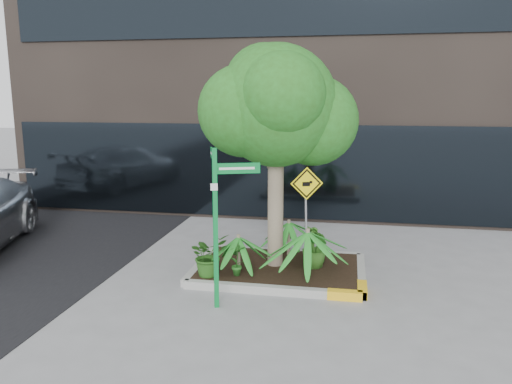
# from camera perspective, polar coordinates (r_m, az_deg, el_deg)

# --- Properties ---
(ground) EXTENTS (80.00, 80.00, 0.00)m
(ground) POSITION_cam_1_polar(r_m,az_deg,el_deg) (9.81, 1.24, -9.74)
(ground) COLOR gray
(ground) RESTS_ON ground
(planter) EXTENTS (3.35, 2.36, 0.15)m
(planter) POSITION_cam_1_polar(r_m,az_deg,el_deg) (10.00, 2.83, -8.73)
(planter) COLOR #9E9E99
(planter) RESTS_ON ground
(tree) EXTENTS (2.99, 2.65, 4.49)m
(tree) POSITION_cam_1_polar(r_m,az_deg,el_deg) (9.55, 2.34, 9.81)
(tree) COLOR gray
(tree) RESTS_ON ground
(palm_front) EXTENTS (1.07, 1.07, 1.18)m
(palm_front) POSITION_cam_1_polar(r_m,az_deg,el_deg) (9.13, 5.95, -4.56)
(palm_front) COLOR gray
(palm_front) RESTS_ON ground
(palm_left) EXTENTS (0.82, 0.82, 0.91)m
(palm_left) POSITION_cam_1_polar(r_m,az_deg,el_deg) (9.51, -2.02, -5.15)
(palm_left) COLOR gray
(palm_left) RESTS_ON ground
(palm_back) EXTENTS (0.85, 0.85, 0.95)m
(palm_back) POSITION_cam_1_polar(r_m,az_deg,el_deg) (10.50, 3.78, -3.46)
(palm_back) COLOR gray
(palm_back) RESTS_ON ground
(shrub_a) EXTENTS (1.00, 1.00, 0.79)m
(shrub_a) POSITION_cam_1_polar(r_m,az_deg,el_deg) (9.42, -5.45, -7.16)
(shrub_a) COLOR #235418
(shrub_a) RESTS_ON planter
(shrub_b) EXTENTS (0.67, 0.67, 0.85)m
(shrub_b) POSITION_cam_1_polar(r_m,az_deg,el_deg) (9.88, 6.65, -6.14)
(shrub_b) COLOR #346F21
(shrub_b) RESTS_ON planter
(shrub_c) EXTENTS (0.45, 0.45, 0.63)m
(shrub_c) POSITION_cam_1_polar(r_m,az_deg,el_deg) (9.40, -2.16, -7.68)
(shrub_c) COLOR #25661F
(shrub_c) RESTS_ON planter
(shrub_d) EXTENTS (0.49, 0.49, 0.66)m
(shrub_d) POSITION_cam_1_polar(r_m,az_deg,el_deg) (10.16, 7.36, -6.23)
(shrub_d) COLOR #25681E
(shrub_d) RESTS_ON planter
(street_sign_post) EXTENTS (0.95, 0.76, 2.66)m
(street_sign_post) POSITION_cam_1_polar(r_m,az_deg,el_deg) (8.10, -4.35, -2.07)
(street_sign_post) COLOR #0C8436
(street_sign_post) RESTS_ON ground
(cattle_sign) EXTENTS (0.59, 0.29, 2.01)m
(cattle_sign) POSITION_cam_1_polar(r_m,az_deg,el_deg) (9.41, 5.79, -1.08)
(cattle_sign) COLOR slate
(cattle_sign) RESTS_ON ground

